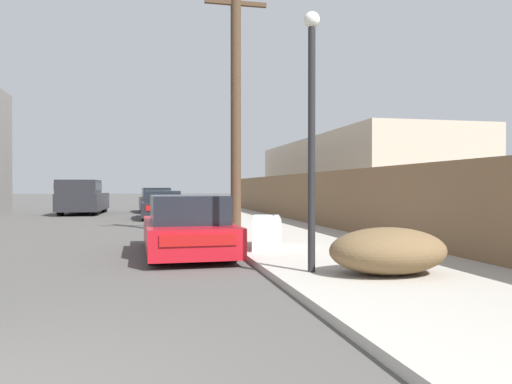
# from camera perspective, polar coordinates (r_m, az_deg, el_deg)

# --- Properties ---
(sidewalk_curb) EXTENTS (4.20, 63.00, 0.12)m
(sidewalk_curb) POSITION_cam_1_polar(r_m,az_deg,el_deg) (27.20, -3.69, -2.44)
(sidewalk_curb) COLOR #ADA89E
(sidewalk_curb) RESTS_ON ground
(discarded_fridge) EXTENTS (0.96, 1.67, 0.73)m
(discarded_fridge) POSITION_cam_1_polar(r_m,az_deg,el_deg) (11.27, 1.19, -4.62)
(discarded_fridge) COLOR white
(discarded_fridge) RESTS_ON sidewalk_curb
(parked_sports_car_red) EXTENTS (1.89, 4.63, 1.31)m
(parked_sports_car_red) POSITION_cam_1_polar(r_m,az_deg,el_deg) (11.20, -7.93, -4.05)
(parked_sports_car_red) COLOR red
(parked_sports_car_red) RESTS_ON ground
(car_parked_mid) EXTENTS (1.93, 4.61, 1.31)m
(car_parked_mid) POSITION_cam_1_polar(r_m,az_deg,el_deg) (23.97, -10.66, -1.52)
(car_parked_mid) COLOR black
(car_parked_mid) RESTS_ON ground
(car_parked_far) EXTENTS (2.01, 4.44, 1.45)m
(car_parked_far) POSITION_cam_1_polar(r_m,az_deg,el_deg) (30.03, -11.39, -1.00)
(car_parked_far) COLOR black
(car_parked_far) RESTS_ON ground
(pickup_truck) EXTENTS (2.33, 5.41, 1.86)m
(pickup_truck) POSITION_cam_1_polar(r_m,az_deg,el_deg) (28.69, -19.24, -0.57)
(pickup_truck) COLOR #232328
(pickup_truck) RESTS_ON ground
(utility_pole) EXTENTS (1.80, 0.30, 7.44)m
(utility_pole) POSITION_cam_1_polar(r_m,az_deg,el_deg) (14.68, -2.32, 10.21)
(utility_pole) COLOR #4C3826
(utility_pole) RESTS_ON sidewalk_curb
(street_lamp) EXTENTS (0.26, 0.26, 4.19)m
(street_lamp) POSITION_cam_1_polar(r_m,az_deg,el_deg) (8.16, 6.38, 8.25)
(street_lamp) COLOR #232326
(street_lamp) RESTS_ON sidewalk_curb
(brush_pile) EXTENTS (1.89, 1.38, 0.74)m
(brush_pile) POSITION_cam_1_polar(r_m,az_deg,el_deg) (8.16, 14.84, -6.51)
(brush_pile) COLOR brown
(brush_pile) RESTS_ON sidewalk_curb
(wooden_fence) EXTENTS (0.08, 32.72, 1.91)m
(wooden_fence) POSITION_cam_1_polar(r_m,az_deg,el_deg) (19.97, 5.20, -0.62)
(wooden_fence) COLOR brown
(wooden_fence) RESTS_ON sidewalk_curb
(building_right_house) EXTENTS (6.00, 18.17, 4.19)m
(building_right_house) POSITION_cam_1_polar(r_m,az_deg,el_deg) (29.49, 10.82, 1.75)
(building_right_house) COLOR beige
(building_right_house) RESTS_ON ground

